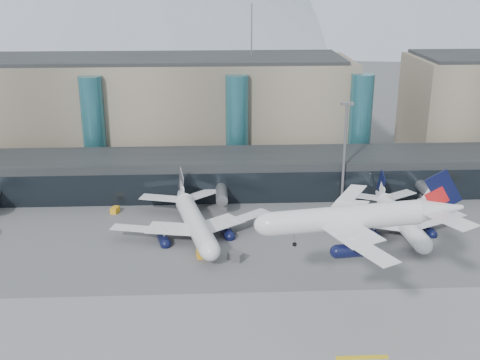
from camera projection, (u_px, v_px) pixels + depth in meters
name	position (u px, v px, depth m)	size (l,w,h in m)	color
ground	(227.00, 308.00, 103.63)	(900.00, 900.00, 0.00)	#515154
concourse	(221.00, 174.00, 156.41)	(170.00, 27.00, 10.00)	black
terminal_main	(136.00, 108.00, 182.26)	(130.00, 30.00, 31.00)	gray
teal_towers	(166.00, 126.00, 168.11)	(116.40, 19.40, 46.00)	#27636F
lightmast_mid	(345.00, 148.00, 145.47)	(3.00, 1.20, 25.60)	slate
hero_jet	(366.00, 211.00, 93.32)	(33.34, 33.73, 10.90)	silver
jet_parked_mid	(192.00, 212.00, 132.45)	(36.93, 37.92, 12.19)	silver
jet_parked_right	(397.00, 211.00, 134.55)	(34.14, 33.32, 11.00)	silver
veh_b	(115.00, 210.00, 144.16)	(2.46, 1.51, 1.42)	orange
veh_c	(236.00, 256.00, 120.63)	(3.13, 1.65, 1.74)	#48474C
veh_g	(391.00, 225.00, 135.70)	(2.45, 1.43, 1.43)	silver
veh_h	(206.00, 252.00, 121.81)	(3.61, 1.90, 1.99)	orange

